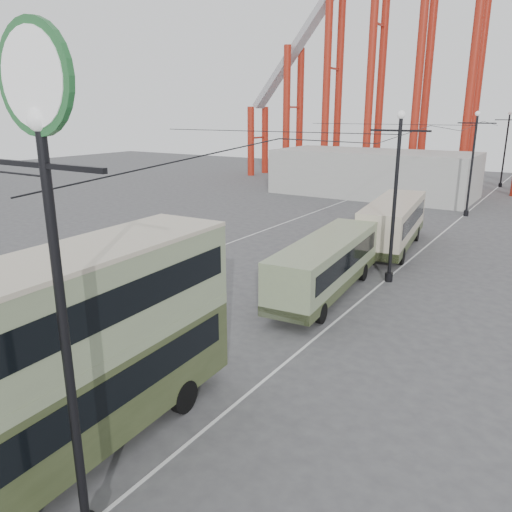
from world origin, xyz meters
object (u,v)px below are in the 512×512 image
Objects in this scene: double_decker_bus at (72,348)px; single_decker_green at (326,264)px; pedestrian at (295,292)px; lamp_post_near at (47,190)px; single_decker_cream at (393,222)px.

single_decker_green is at bearing 85.87° from double_decker_bus.
pedestrian is at bearing -107.41° from single_decker_green.
single_decker_green is 6.88× the size of pedestrian.
lamp_post_near is 0.96× the size of single_decker_cream.
lamp_post_near is 16.52m from pedestrian.
double_decker_bus is at bearing -96.26° from single_decker_green.
pedestrian is at bearing 87.97° from double_decker_bus.
double_decker_bus is (-2.41, 1.85, -4.62)m from lamp_post_near.
single_decker_green is (0.32, 15.23, -1.54)m from double_decker_bus.
lamp_post_near reaches higher than single_decker_green.
lamp_post_near is 28.58m from single_decker_cream.
single_decker_green is at bearing 97.00° from lamp_post_near.
double_decker_bus is 6.94× the size of pedestrian.
double_decker_bus is 15.31m from single_decker_green.
single_decker_cream is at bearing -132.05° from pedestrian.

